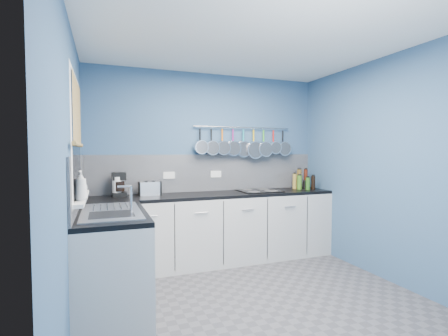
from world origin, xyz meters
TOP-DOWN VIEW (x-y plane):
  - floor at (0.00, 0.00)m, footprint 3.20×3.00m
  - ceiling at (0.00, 0.00)m, footprint 3.20×3.00m
  - wall_back at (0.00, 1.51)m, footprint 3.20×0.02m
  - wall_front at (0.00, -1.51)m, footprint 3.20×0.02m
  - wall_left at (-1.61, 0.00)m, footprint 0.02×3.00m
  - wall_right at (1.61, 0.00)m, footprint 0.02×3.00m
  - backsplash_back at (0.00, 1.49)m, footprint 3.20×0.02m
  - backsplash_left at (-1.59, 0.60)m, footprint 0.02×1.80m
  - cabinet_run_back at (0.00, 1.20)m, footprint 3.20×0.60m
  - worktop_back at (0.00, 1.20)m, footprint 3.20×0.60m
  - cabinet_run_left at (-1.30, 0.30)m, footprint 0.60×1.20m
  - worktop_left at (-1.30, 0.30)m, footprint 0.60×1.20m
  - window_frame at (-1.58, 0.30)m, footprint 0.01×1.00m
  - window_glass at (-1.57, 0.30)m, footprint 0.01×0.90m
  - bamboo_blind at (-1.56, 0.30)m, footprint 0.01×0.90m
  - window_sill at (-1.55, 0.30)m, footprint 0.10×0.98m
  - sink_unit at (-1.30, 0.30)m, footprint 0.50×0.95m
  - mixer_tap at (-1.14, 0.12)m, footprint 0.12×0.08m
  - socket_left at (-0.55, 1.48)m, footprint 0.15×0.01m
  - socket_right at (0.10, 1.48)m, footprint 0.15×0.01m
  - pot_rail at (0.50, 1.45)m, footprint 1.45×0.02m
  - soap_bottle_a at (-1.53, 0.03)m, footprint 0.11×0.11m
  - soap_bottle_b at (-1.53, 0.10)m, footprint 0.09×0.09m
  - paper_towel at (-1.21, 1.29)m, footprint 0.12×0.12m
  - coffee_maker at (-1.19, 1.31)m, footprint 0.18×0.19m
  - toaster at (-0.82, 1.32)m, footprint 0.27×0.17m
  - canister at (-0.73, 1.31)m, footprint 0.11×0.11m
  - hob at (0.63, 1.21)m, footprint 0.54×0.47m
  - pan_0 at (-0.13, 1.44)m, footprint 0.18×0.12m
  - pan_1 at (0.02, 1.44)m, footprint 0.20×0.10m
  - pan_2 at (0.18, 1.44)m, footprint 0.20×0.09m
  - pan_3 at (0.34, 1.44)m, footprint 0.21×0.07m
  - pan_4 at (0.50, 1.44)m, footprint 0.23×0.06m
  - pan_5 at (0.66, 1.44)m, footprint 0.25×0.10m
  - pan_6 at (0.82, 1.44)m, footprint 0.22×0.11m
  - pan_7 at (0.98, 1.44)m, footprint 0.19×0.10m
  - pan_8 at (1.14, 1.44)m, footprint 0.21×0.09m
  - condiment_0 at (1.46, 1.33)m, footprint 0.05×0.05m
  - condiment_1 at (1.34, 1.32)m, footprint 0.07×0.07m
  - condiment_2 at (1.26, 1.30)m, footprint 0.06×0.06m
  - condiment_3 at (1.43, 1.23)m, footprint 0.06×0.06m
  - condiment_4 at (1.38, 1.22)m, footprint 0.07×0.07m
  - condiment_5 at (1.27, 1.21)m, footprint 0.07×0.07m
  - condiment_6 at (1.45, 1.12)m, footprint 0.06×0.06m
  - condiment_7 at (1.35, 1.11)m, footprint 0.06×0.06m

SIDE VIEW (x-z plane):
  - floor at x=0.00m, z-range -0.02..0.00m
  - cabinet_run_back at x=0.00m, z-range 0.00..0.86m
  - cabinet_run_left at x=-1.30m, z-range 0.00..0.86m
  - worktop_back at x=0.00m, z-range 0.86..0.90m
  - worktop_left at x=-1.30m, z-range 0.86..0.90m
  - sink_unit at x=-1.30m, z-range 0.90..0.91m
  - hob at x=0.63m, z-range 0.90..0.91m
  - condiment_4 at x=1.38m, z-range 0.90..1.01m
  - canister at x=-0.73m, z-range 0.90..1.04m
  - condiment_3 at x=1.43m, z-range 0.90..1.06m
  - toaster at x=-0.82m, z-range 0.90..1.07m
  - condiment_7 at x=1.35m, z-range 0.90..1.07m
  - condiment_6 at x=1.45m, z-range 0.90..1.09m
  - condiment_5 at x=1.27m, z-range 0.90..1.10m
  - condiment_2 at x=1.26m, z-range 0.90..1.12m
  - paper_towel at x=-1.21m, z-range 0.90..1.14m
  - mixer_tap at x=-1.14m, z-range 0.90..1.16m
  - window_sill at x=-1.55m, z-range 1.02..1.05m
  - condiment_0 at x=1.46m, z-range 0.90..1.18m
  - condiment_1 at x=1.34m, z-range 0.90..1.18m
  - coffee_maker at x=-1.19m, z-range 0.90..1.19m
  - socket_left at x=-0.55m, z-range 1.09..1.18m
  - socket_right at x=0.10m, z-range 1.09..1.18m
  - soap_bottle_b at x=-1.53m, z-range 1.05..1.22m
  - backsplash_back at x=0.00m, z-range 0.90..1.40m
  - backsplash_left at x=-1.59m, z-range 0.90..1.40m
  - soap_bottle_a at x=-1.53m, z-range 1.05..1.29m
  - wall_back at x=0.00m, z-range 0.00..2.50m
  - wall_front at x=0.00m, z-range 0.00..2.50m
  - wall_left at x=-1.61m, z-range 0.00..2.50m
  - wall_right at x=1.61m, z-range 0.00..2.50m
  - window_glass at x=-1.57m, z-range 1.05..2.05m
  - window_frame at x=-1.58m, z-range 1.00..2.10m
  - pan_5 at x=0.66m, z-range 1.34..1.78m
  - pan_4 at x=0.50m, z-range 1.36..1.78m
  - pan_6 at x=0.82m, z-range 1.37..1.78m
  - pan_8 at x=1.14m, z-range 1.38..1.78m
  - pan_3 at x=0.34m, z-range 1.38..1.78m
  - pan_2 at x=0.18m, z-range 1.39..1.78m
  - pan_1 at x=0.02m, z-range 1.39..1.78m
  - pan_7 at x=0.98m, z-range 1.40..1.78m
  - pan_0 at x=-0.13m, z-range 1.41..1.78m
  - bamboo_blind at x=-1.56m, z-range 1.50..2.05m
  - pot_rail at x=0.50m, z-range 1.77..1.79m
  - ceiling at x=0.00m, z-range 2.50..2.52m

